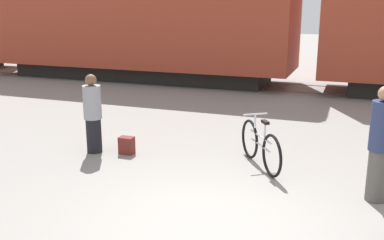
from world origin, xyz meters
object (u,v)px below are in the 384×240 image
(person_in_navy, at_px, (380,145))
(backpack, at_px, (127,145))
(person_in_grey, at_px, (93,114))
(bicycle_silver, at_px, (260,146))

(person_in_navy, height_order, backpack, person_in_navy)
(person_in_grey, bearing_deg, bicycle_silver, -89.86)
(person_in_navy, relative_size, person_in_grey, 1.12)
(person_in_grey, bearing_deg, backpack, -84.24)
(bicycle_silver, bearing_deg, person_in_grey, -174.17)
(person_in_navy, bearing_deg, person_in_grey, -74.15)
(person_in_navy, distance_m, backpack, 4.63)
(bicycle_silver, distance_m, backpack, 2.62)
(bicycle_silver, bearing_deg, person_in_navy, -23.34)
(backpack, bearing_deg, person_in_navy, -7.94)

